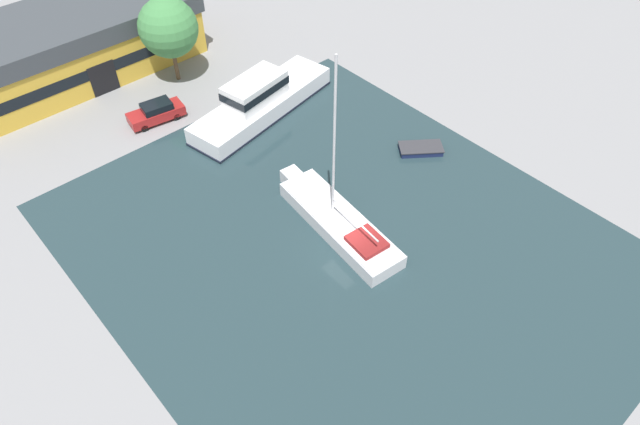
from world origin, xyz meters
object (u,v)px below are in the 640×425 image
object	(u,v)px
sailboat_moored	(338,221)
warehouse_building	(74,43)
parked_car	(156,112)
motor_cruiser	(260,101)
quay_tree_near_building	(168,28)
small_dinghy	(421,149)

from	to	relation	value
sailboat_moored	warehouse_building	bearing A→B (deg)	103.52
parked_car	motor_cruiser	size ratio (longest dim) A/B	0.33
warehouse_building	sailboat_moored	size ratio (longest dim) A/B	1.69
motor_cruiser	parked_car	bearing A→B (deg)	43.74
warehouse_building	quay_tree_near_building	bearing A→B (deg)	-50.61
small_dinghy	quay_tree_near_building	bearing A→B (deg)	-120.79
sailboat_moored	small_dinghy	distance (m)	10.51
warehouse_building	small_dinghy	bearing A→B (deg)	-63.65
warehouse_building	small_dinghy	size ratio (longest dim) A/B	5.91
quay_tree_near_building	motor_cruiser	xyz separation A→B (m)	(2.30, -9.27, -3.68)
quay_tree_near_building	motor_cruiser	distance (m)	10.24
warehouse_building	motor_cruiser	xyz separation A→B (m)	(8.14, -16.29, -1.54)
warehouse_building	motor_cruiser	size ratio (longest dim) A/B	1.50
parked_car	motor_cruiser	bearing A→B (deg)	-117.19
warehouse_building	quay_tree_near_building	distance (m)	9.38
quay_tree_near_building	sailboat_moored	world-z (taller)	sailboat_moored
parked_car	sailboat_moored	distance (m)	19.05
warehouse_building	small_dinghy	distance (m)	32.04
parked_car	motor_cruiser	world-z (taller)	motor_cruiser
sailboat_moored	motor_cruiser	distance (m)	14.50
quay_tree_near_building	warehouse_building	bearing A→B (deg)	129.74
parked_car	motor_cruiser	distance (m)	8.56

